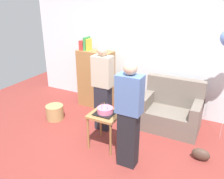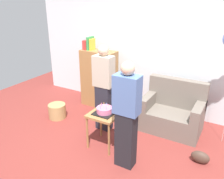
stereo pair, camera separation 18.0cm
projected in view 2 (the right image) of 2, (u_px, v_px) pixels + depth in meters
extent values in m
plane|color=maroon|center=(106.00, 157.00, 3.77)|extent=(8.00, 8.00, 0.00)
cube|color=silver|center=(157.00, 50.00, 4.91)|extent=(6.00, 0.10, 2.70)
cube|color=#6B6056|center=(171.00, 121.00, 4.46)|extent=(1.10, 0.70, 0.40)
cube|color=#6B6056|center=(177.00, 93.00, 4.49)|extent=(1.10, 0.16, 0.56)
cube|color=#6B6056|center=(149.00, 100.00, 4.55)|extent=(0.16, 0.70, 0.24)
cube|color=#6B6056|center=(199.00, 111.00, 4.12)|extent=(0.16, 0.70, 0.24)
cube|color=olive|center=(99.00, 79.00, 5.32)|extent=(0.80, 0.36, 1.30)
cube|color=red|center=(86.00, 44.00, 5.18)|extent=(0.05, 0.25, 0.21)
cube|color=red|center=(88.00, 45.00, 5.16)|extent=(0.03, 0.25, 0.21)
cube|color=#38934C|center=(90.00, 43.00, 5.12)|extent=(0.05, 0.23, 0.28)
cube|color=gold|center=(92.00, 44.00, 5.10)|extent=(0.04, 0.19, 0.24)
cube|color=olive|center=(104.00, 114.00, 3.85)|extent=(0.48, 0.48, 0.04)
cylinder|color=olive|center=(87.00, 133.00, 3.90)|extent=(0.04, 0.04, 0.58)
cylinder|color=olive|center=(109.00, 140.00, 3.70)|extent=(0.04, 0.04, 0.58)
cylinder|color=olive|center=(101.00, 122.00, 4.24)|extent=(0.04, 0.04, 0.58)
cylinder|color=olive|center=(121.00, 128.00, 4.04)|extent=(0.04, 0.04, 0.58)
cube|color=black|center=(104.00, 113.00, 3.84)|extent=(0.32, 0.32, 0.02)
cylinder|color=#D66B93|center=(104.00, 110.00, 3.82)|extent=(0.26, 0.26, 0.09)
cylinder|color=#F2CC4C|center=(108.00, 107.00, 3.77)|extent=(0.01, 0.01, 0.05)
cylinder|color=#F2CC4C|center=(109.00, 106.00, 3.80)|extent=(0.01, 0.01, 0.05)
cylinder|color=#EA668C|center=(108.00, 105.00, 3.83)|extent=(0.01, 0.01, 0.05)
cylinder|color=#66B2E5|center=(106.00, 104.00, 3.86)|extent=(0.01, 0.01, 0.05)
cylinder|color=#F2CC4C|center=(104.00, 104.00, 3.85)|extent=(0.01, 0.01, 0.06)
cylinder|color=#EA668C|center=(102.00, 104.00, 3.85)|extent=(0.01, 0.01, 0.06)
cylinder|color=#F2CC4C|center=(100.00, 106.00, 3.81)|extent=(0.01, 0.01, 0.05)
cylinder|color=#66B2E5|center=(100.00, 107.00, 3.77)|extent=(0.01, 0.01, 0.05)
cylinder|color=#EA668C|center=(101.00, 107.00, 3.74)|extent=(0.01, 0.01, 0.06)
cylinder|color=#66B2E5|center=(104.00, 108.00, 3.73)|extent=(0.01, 0.01, 0.05)
cylinder|color=#EA668C|center=(107.00, 108.00, 3.73)|extent=(0.01, 0.01, 0.05)
cube|color=#23232D|center=(104.00, 108.00, 4.44)|extent=(0.28, 0.20, 0.88)
cube|color=#B2A893|center=(104.00, 71.00, 4.17)|extent=(0.36, 0.22, 0.56)
sphere|color=#D1A889|center=(103.00, 50.00, 4.03)|extent=(0.19, 0.19, 0.19)
cube|color=black|center=(126.00, 139.00, 3.45)|extent=(0.28, 0.20, 0.88)
cube|color=#4C6BA3|center=(127.00, 95.00, 3.18)|extent=(0.36, 0.22, 0.56)
sphere|color=#D1A889|center=(128.00, 68.00, 3.04)|extent=(0.19, 0.19, 0.19)
cylinder|color=#A88451|center=(57.00, 111.00, 4.94)|extent=(0.36, 0.36, 0.30)
ellipsoid|color=#473328|center=(200.00, 157.00, 3.61)|extent=(0.28, 0.14, 0.20)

